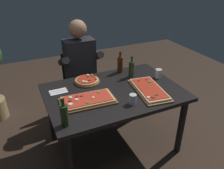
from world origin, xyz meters
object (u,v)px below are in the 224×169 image
at_px(pizza_round_far, 87,81).
at_px(vinegar_bottle_green, 120,64).
at_px(oil_bottle_amber, 131,69).
at_px(seated_diner, 81,67).
at_px(wine_bottle_dark, 64,115).
at_px(dining_table, 114,99).
at_px(tumbler_near_camera, 133,100).
at_px(pizza_rectangular_front, 88,100).
at_px(tumbler_far_side, 158,74).
at_px(diner_chair, 80,80).
at_px(pizza_rectangular_left, 149,90).

bearing_deg(pizza_round_far, vinegar_bottle_green, 10.87).
relative_size(oil_bottle_amber, seated_diner, 0.19).
xyz_separation_m(wine_bottle_dark, oil_bottle_amber, (0.93, 0.56, -0.00)).
relative_size(dining_table, tumbler_near_camera, 14.13).
relative_size(wine_bottle_dark, oil_bottle_amber, 1.01).
height_order(dining_table, wine_bottle_dark, wine_bottle_dark).
bearing_deg(pizza_round_far, pizza_rectangular_front, -108.12).
xyz_separation_m(pizza_rectangular_front, tumbler_far_side, (0.91, 0.15, 0.03)).
height_order(pizza_round_far, diner_chair, diner_chair).
bearing_deg(pizza_round_far, dining_table, -57.65).
bearing_deg(dining_table, pizza_round_far, 122.35).
bearing_deg(dining_table, tumbler_far_side, 6.02).
height_order(dining_table, pizza_rectangular_left, pizza_rectangular_left).
relative_size(pizza_round_far, tumbler_far_side, 2.73).
height_order(diner_chair, seated_diner, seated_diner).
relative_size(pizza_rectangular_front, pizza_round_far, 1.90).
bearing_deg(wine_bottle_dark, pizza_rectangular_left, 10.99).
xyz_separation_m(pizza_rectangular_front, vinegar_bottle_green, (0.58, 0.48, 0.08)).
distance_m(pizza_round_far, oil_bottle_amber, 0.53).
xyz_separation_m(pizza_rectangular_left, oil_bottle_amber, (-0.00, 0.38, 0.08)).
xyz_separation_m(pizza_rectangular_front, pizza_rectangular_left, (0.65, -0.07, -0.00)).
bearing_deg(oil_bottle_amber, tumbler_near_camera, -117.77).
bearing_deg(oil_bottle_amber, pizza_rectangular_front, -154.47).
bearing_deg(vinegar_bottle_green, seated_diner, 137.95).
relative_size(pizza_rectangular_front, diner_chair, 0.62).
xyz_separation_m(pizza_round_far, tumbler_near_camera, (0.25, -0.60, 0.02)).
relative_size(dining_table, diner_chair, 1.61).
xyz_separation_m(dining_table, wine_bottle_dark, (-0.60, -0.34, 0.20)).
bearing_deg(dining_table, tumbler_near_camera, -79.36).
distance_m(wine_bottle_dark, tumbler_far_side, 1.27).
bearing_deg(pizza_rectangular_front, diner_chair, 78.07).
bearing_deg(seated_diner, dining_table, -80.80).
bearing_deg(oil_bottle_amber, pizza_rectangular_left, -89.88).
distance_m(diner_chair, seated_diner, 0.28).
bearing_deg(pizza_rectangular_left, dining_table, 153.62).
relative_size(pizza_rectangular_left, tumbler_far_side, 5.50).
bearing_deg(pizza_rectangular_front, wine_bottle_dark, -138.08).
bearing_deg(pizza_rectangular_left, diner_chair, 113.70).
distance_m(pizza_rectangular_left, diner_chair, 1.14).
xyz_separation_m(pizza_rectangular_left, tumbler_far_side, (0.27, 0.23, 0.03)).
xyz_separation_m(pizza_round_far, seated_diner, (0.07, 0.43, -0.02)).
height_order(wine_bottle_dark, oil_bottle_amber, wine_bottle_dark).
distance_m(dining_table, vinegar_bottle_green, 0.51).
xyz_separation_m(wine_bottle_dark, diner_chair, (0.48, 1.20, -0.35)).
relative_size(vinegar_bottle_green, diner_chair, 0.30).
height_order(wine_bottle_dark, tumbler_near_camera, wine_bottle_dark).
relative_size(pizza_rectangular_left, wine_bottle_dark, 2.28).
distance_m(pizza_rectangular_left, vinegar_bottle_green, 0.56).
relative_size(pizza_rectangular_front, seated_diner, 0.41).
distance_m(pizza_round_far, seated_diner, 0.44).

